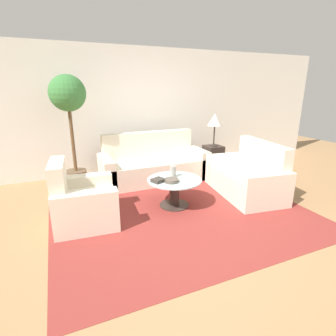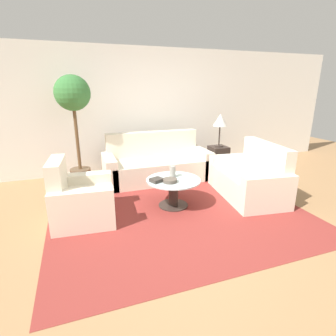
# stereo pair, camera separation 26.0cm
# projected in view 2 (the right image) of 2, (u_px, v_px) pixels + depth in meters

# --- Properties ---
(ground_plane) EXTENTS (14.00, 14.00, 0.00)m
(ground_plane) POSITION_uv_depth(u_px,v_px,m) (189.00, 223.00, 3.60)
(ground_plane) COLOR #9E754C
(wall_back) EXTENTS (10.00, 0.06, 2.60)m
(wall_back) POSITION_uv_depth(u_px,v_px,m) (139.00, 111.00, 5.69)
(wall_back) COLOR white
(wall_back) RESTS_ON ground_plane
(rug) EXTENTS (3.65, 3.47, 0.01)m
(rug) POSITION_uv_depth(u_px,v_px,m) (173.00, 205.00, 4.13)
(rug) COLOR maroon
(rug) RESTS_ON ground_plane
(sofa_main) EXTENTS (2.08, 0.87, 0.93)m
(sofa_main) POSITION_uv_depth(u_px,v_px,m) (156.00, 165.00, 5.28)
(sofa_main) COLOR beige
(sofa_main) RESTS_ON ground_plane
(armchair) EXTENTS (0.87, 0.94, 0.89)m
(armchair) POSITION_uv_depth(u_px,v_px,m) (79.00, 201.00, 3.63)
(armchair) COLOR beige
(armchair) RESTS_ON ground_plane
(loveseat) EXTENTS (1.00, 1.54, 0.91)m
(loveseat) POSITION_uv_depth(u_px,v_px,m) (251.00, 179.00, 4.45)
(loveseat) COLOR beige
(loveseat) RESTS_ON ground_plane
(coffee_table) EXTENTS (0.84, 0.84, 0.44)m
(coffee_table) POSITION_uv_depth(u_px,v_px,m) (173.00, 189.00, 4.05)
(coffee_table) COLOR #332823
(coffee_table) RESTS_ON ground_plane
(side_table) EXTENTS (0.37, 0.37, 0.56)m
(side_table) POSITION_uv_depth(u_px,v_px,m) (218.00, 159.00, 5.73)
(side_table) COLOR #332823
(side_table) RESTS_ON ground_plane
(table_lamp) EXTENTS (0.30, 0.30, 0.70)m
(table_lamp) POSITION_uv_depth(u_px,v_px,m) (220.00, 121.00, 5.49)
(table_lamp) COLOR #332823
(table_lamp) RESTS_ON side_table
(potted_plant) EXTENTS (0.62, 0.62, 2.00)m
(potted_plant) POSITION_uv_depth(u_px,v_px,m) (74.00, 107.00, 4.65)
(potted_plant) COLOR brown
(potted_plant) RESTS_ON ground_plane
(vase) EXTENTS (0.09, 0.09, 0.18)m
(vase) POSITION_uv_depth(u_px,v_px,m) (173.00, 172.00, 4.08)
(vase) COLOR #9E998E
(vase) RESTS_ON coffee_table
(bowl) EXTENTS (0.21, 0.21, 0.05)m
(bowl) POSITION_uv_depth(u_px,v_px,m) (170.00, 181.00, 3.88)
(bowl) COLOR brown
(bowl) RESTS_ON coffee_table
(book_stack) EXTENTS (0.22, 0.21, 0.05)m
(book_stack) POSITION_uv_depth(u_px,v_px,m) (157.00, 180.00, 3.90)
(book_stack) COLOR #38332D
(book_stack) RESTS_ON coffee_table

